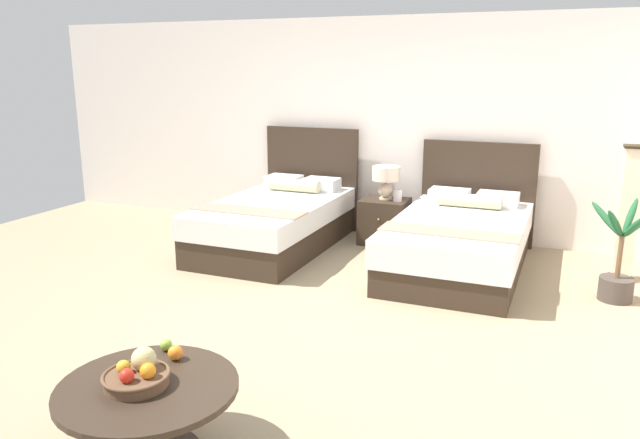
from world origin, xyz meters
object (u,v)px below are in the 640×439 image
at_px(loose_apple, 166,345).
at_px(nightstand, 384,221).
at_px(vase, 398,195).
at_px(fruit_bowl, 137,374).
at_px(coffee_table, 149,403).
at_px(table_lamp, 386,177).
at_px(floor_lamp_corner, 628,214).
at_px(bed_near_corner, 460,240).
at_px(potted_palm, 618,271).
at_px(bed_near_window, 277,220).
at_px(loose_orange, 175,353).

bearing_deg(loose_apple, nightstand, 88.18).
xyz_separation_m(nightstand, vase, (0.16, -0.04, 0.33)).
xyz_separation_m(nightstand, fruit_bowl, (-0.03, -4.44, 0.22)).
xyz_separation_m(coffee_table, fruit_bowl, (-0.05, -0.02, 0.16)).
xyz_separation_m(table_lamp, coffee_table, (0.02, -4.45, -0.46)).
height_order(table_lamp, vase, table_lamp).
height_order(loose_apple, floor_lamp_corner, floor_lamp_corner).
distance_m(table_lamp, vase, 0.25).
distance_m(bed_near_corner, table_lamp, 1.27).
relative_size(coffee_table, potted_palm, 1.02).
xyz_separation_m(nightstand, loose_apple, (-0.13, -4.06, 0.20)).
relative_size(bed_near_corner, floor_lamp_corner, 1.70).
distance_m(bed_near_window, floor_lamp_corner, 3.63).
xyz_separation_m(nightstand, coffee_table, (0.02, -4.43, 0.06)).
xyz_separation_m(bed_near_corner, table_lamp, (-0.98, 0.65, 0.47)).
bearing_deg(loose_orange, table_lamp, 89.84).
xyz_separation_m(coffee_table, potted_palm, (2.41, 3.43, -0.05)).
relative_size(fruit_bowl, potted_palm, 0.38).
bearing_deg(loose_orange, fruit_bowl, -93.14).
distance_m(nightstand, loose_orange, 4.14).
bearing_deg(potted_palm, fruit_bowl, -125.47).
relative_size(coffee_table, loose_apple, 13.43).
bearing_deg(coffee_table, bed_near_corner, 75.75).
bearing_deg(loose_apple, vase, 85.88).
distance_m(table_lamp, fruit_bowl, 4.47).
relative_size(nightstand, coffee_table, 0.57).
xyz_separation_m(nightstand, table_lamp, (-0.00, 0.02, 0.52)).
relative_size(nightstand, vase, 3.86).
bearing_deg(bed_near_window, floor_lamp_corner, 3.99).
relative_size(nightstand, loose_apple, 7.63).
distance_m(fruit_bowl, floor_lamp_corner, 4.80).
bearing_deg(potted_palm, nightstand, 157.73).
bearing_deg(bed_near_window, vase, 24.95).
bearing_deg(bed_near_corner, nightstand, 147.51).
xyz_separation_m(bed_near_window, potted_palm, (3.53, -0.37, -0.05)).
distance_m(bed_near_corner, coffee_table, 3.92).
relative_size(bed_near_window, floor_lamp_corner, 1.69).
bearing_deg(vase, potted_palm, -22.82).
bearing_deg(loose_orange, nightstand, 89.84).
bearing_deg(nightstand, loose_orange, -90.16).
height_order(vase, floor_lamp_corner, floor_lamp_corner).
height_order(table_lamp, floor_lamp_corner, floor_lamp_corner).
bearing_deg(floor_lamp_corner, fruit_bowl, -121.94).
bearing_deg(floor_lamp_corner, vase, 171.92).
bearing_deg(bed_near_corner, loose_orange, -105.82).
distance_m(loose_apple, loose_orange, 0.14).
xyz_separation_m(loose_apple, floor_lamp_corner, (2.64, 3.69, 0.19)).
distance_m(fruit_bowl, loose_apple, 0.40).
distance_m(coffee_table, floor_lamp_corner, 4.77).
bearing_deg(fruit_bowl, coffee_table, 18.15).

